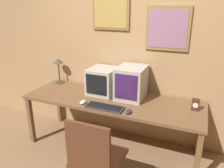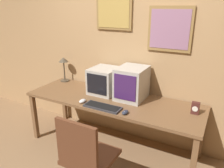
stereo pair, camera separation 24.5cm
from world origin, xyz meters
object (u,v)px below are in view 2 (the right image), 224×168
Objects in this scene: monitor_left at (104,80)px; desk_lamp at (64,64)px; desk_clock at (195,108)px; keyboard_main at (103,107)px; mouse_near_keyboard at (125,112)px; monitor_right at (132,83)px; mouse_far_corner at (83,101)px; office_chair at (88,165)px.

desk_lamp is (-0.79, 0.12, 0.11)m from monitor_left.
desk_clock is 2.01m from desk_lamp.
desk_clock reaches higher than keyboard_main.
monitor_left is 1.20m from desk_clock.
desk_lamp reaches higher than mouse_near_keyboard.
monitor_right is (0.40, -0.01, 0.03)m from monitor_left.
keyboard_main is 1.04m from desk_clock.
mouse_far_corner is (-0.59, 0.03, 0.00)m from mouse_near_keyboard.
mouse_far_corner is (-0.48, -0.41, -0.19)m from monitor_right.
monitor_left reaches higher than desk_clock.
mouse_far_corner is (-0.29, 0.01, 0.01)m from keyboard_main.
monitor_right is at bearing 174.74° from desk_clock.
mouse_near_keyboard is at bearing -75.21° from monitor_right.
mouse_far_corner reaches higher than keyboard_main.
monitor_right reaches higher than desk_clock.
mouse_far_corner is 0.84m from office_chair.
mouse_near_keyboard is 0.11× the size of office_chair.
mouse_near_keyboard is (0.52, -0.44, -0.15)m from monitor_left.
monitor_right is at bearing -6.03° from desk_lamp.
keyboard_main is 3.22× the size of desk_clock.
mouse_far_corner is at bearing -99.68° from monitor_left.
desk_lamp is at bearing 136.22° from office_chair.
office_chair is at bearing -52.08° from mouse_far_corner.
monitor_right reaches higher than keyboard_main.
mouse_near_keyboard is (0.12, -0.44, -0.19)m from monitor_right.
keyboard_main is 0.48× the size of office_chair.
mouse_far_corner is at bearing -36.61° from desk_lamp.
monitor_right is 0.94× the size of keyboard_main.
desk_lamp is (-1.99, 0.20, 0.21)m from desk_clock.
desk_lamp is (-1.20, 0.13, 0.08)m from monitor_right.
desk_clock reaches higher than mouse_near_keyboard.
monitor_left is 0.45m from mouse_far_corner.
monitor_right is 0.81m from desk_clock.
desk_clock is (0.68, 0.36, 0.05)m from mouse_near_keyboard.
desk_lamp reaches higher than desk_clock.
desk_clock is (1.20, -0.08, -0.10)m from monitor_left.
desk_clock is 1.29m from office_chair.
desk_lamp is at bearing 171.39° from monitor_left.
keyboard_main is at bearing -62.61° from monitor_left.
desk_clock is (0.79, -0.07, -0.13)m from monitor_right.
keyboard_main is (-0.18, -0.42, -0.19)m from monitor_right.
desk_lamp reaches higher than keyboard_main.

